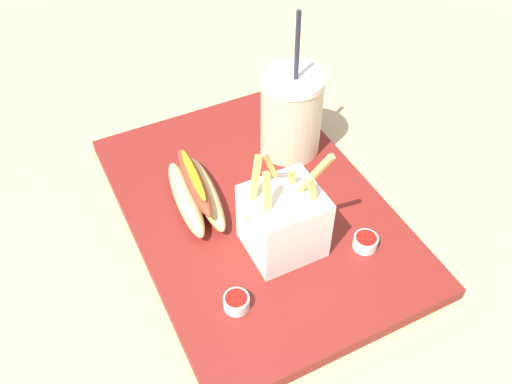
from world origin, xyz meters
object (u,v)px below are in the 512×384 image
(ketchup_cup_3, at_px, (294,181))
(hot_dog_1, at_px, (195,193))
(fries_basket, at_px, (282,221))
(ketchup_cup_2, at_px, (236,302))
(soda_cup, at_px, (291,114))
(ketchup_cup_1, at_px, (365,242))

(ketchup_cup_3, bearing_deg, hot_dog_1, -102.03)
(hot_dog_1, relative_size, ketchup_cup_3, 4.67)
(fries_basket, distance_m, ketchup_cup_2, 0.12)
(soda_cup, height_order, ketchup_cup_3, soda_cup)
(ketchup_cup_1, relative_size, ketchup_cup_2, 1.02)
(ketchup_cup_3, bearing_deg, soda_cup, 155.06)
(fries_basket, relative_size, ketchup_cup_2, 5.37)
(ketchup_cup_2, xyz_separation_m, ketchup_cup_3, (-0.15, 0.16, 0.00))
(fries_basket, height_order, ketchup_cup_2, fries_basket)
(hot_dog_1, relative_size, ketchup_cup_2, 4.85)
(soda_cup, height_order, ketchup_cup_1, soda_cup)
(ketchup_cup_2, height_order, ketchup_cup_3, ketchup_cup_3)
(fries_basket, xyz_separation_m, ketchup_cup_2, (0.06, -0.10, -0.04))
(fries_basket, relative_size, ketchup_cup_3, 5.17)
(soda_cup, distance_m, ketchup_cup_3, 0.11)
(ketchup_cup_2, bearing_deg, hot_dog_1, 173.40)
(soda_cup, xyz_separation_m, ketchup_cup_2, (0.23, -0.20, -0.06))
(hot_dog_1, height_order, ketchup_cup_3, hot_dog_1)
(hot_dog_1, bearing_deg, ketchup_cup_2, -6.60)
(hot_dog_1, xyz_separation_m, ketchup_cup_2, (0.18, -0.02, -0.01))
(soda_cup, relative_size, hot_dog_1, 1.52)
(fries_basket, xyz_separation_m, ketchup_cup_1, (0.05, 0.10, -0.04))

